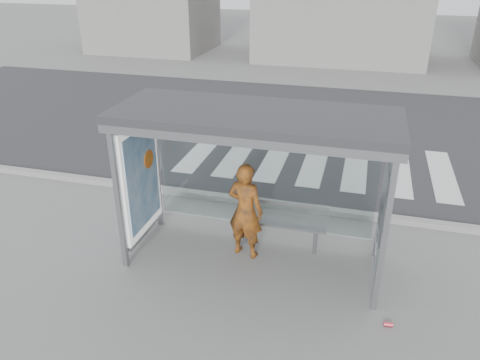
# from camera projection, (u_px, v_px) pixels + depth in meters

# --- Properties ---
(ground) EXTENTS (80.00, 80.00, 0.00)m
(ground) POSITION_uv_depth(u_px,v_px,m) (253.00, 260.00, 7.94)
(ground) COLOR slate
(ground) RESTS_ON ground
(road) EXTENTS (30.00, 10.00, 0.01)m
(road) POSITION_uv_depth(u_px,v_px,m) (309.00, 128.00, 14.03)
(road) COLOR #2A2A2D
(road) RESTS_ON ground
(curb) EXTENTS (30.00, 0.18, 0.12)m
(curb) POSITION_uv_depth(u_px,v_px,m) (276.00, 204.00, 9.61)
(curb) COLOR gray
(curb) RESTS_ON ground
(crosswalk) EXTENTS (6.55, 3.00, 0.00)m
(crosswalk) POSITION_uv_depth(u_px,v_px,m) (315.00, 162.00, 11.74)
(crosswalk) COLOR silver
(crosswalk) RESTS_ON ground
(bus_shelter) EXTENTS (4.25, 1.65, 2.62)m
(bus_shelter) POSITION_uv_depth(u_px,v_px,m) (232.00, 148.00, 7.23)
(bus_shelter) COLOR gray
(bus_shelter) RESTS_ON ground
(building_center) EXTENTS (8.00, 5.00, 5.00)m
(building_center) POSITION_uv_depth(u_px,v_px,m) (343.00, 6.00, 22.52)
(building_center) COLOR gray
(building_center) RESTS_ON ground
(person) EXTENTS (0.69, 0.52, 1.70)m
(person) POSITION_uv_depth(u_px,v_px,m) (245.00, 211.00, 7.75)
(person) COLOR #DC4414
(person) RESTS_ON ground
(bench) EXTENTS (1.60, 0.31, 0.83)m
(bench) POSITION_uv_depth(u_px,v_px,m) (280.00, 223.00, 8.08)
(bench) COLOR slate
(bench) RESTS_ON ground
(soda_can) EXTENTS (0.13, 0.08, 0.07)m
(soda_can) POSITION_uv_depth(u_px,v_px,m) (388.00, 324.00, 6.51)
(soda_can) COLOR #ED4558
(soda_can) RESTS_ON ground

